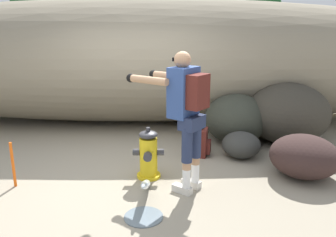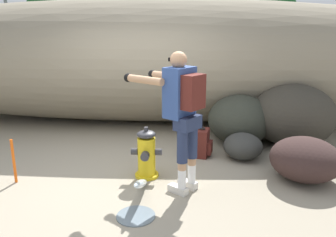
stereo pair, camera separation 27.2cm
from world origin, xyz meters
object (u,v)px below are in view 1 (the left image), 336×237
(boulder_mid, at_px, (287,113))
(survey_stake, at_px, (12,165))
(fire_hydrant, at_px, (148,155))
(spare_backpack, at_px, (200,142))
(boulder_large, at_px, (303,156))
(boulder_small, at_px, (235,119))
(utility_worker, at_px, (184,105))
(boulder_outlier, at_px, (240,145))

(boulder_mid, relative_size, survey_stake, 2.37)
(fire_hydrant, bearing_deg, boulder_mid, 31.36)
(spare_backpack, distance_m, boulder_large, 1.54)
(fire_hydrant, height_order, boulder_small, boulder_small)
(boulder_mid, relative_size, boulder_small, 1.25)
(utility_worker, bearing_deg, boulder_small, -82.25)
(utility_worker, bearing_deg, boulder_outlier, -94.49)
(utility_worker, xyz_separation_m, boulder_mid, (1.89, 1.78, -0.56))
(boulder_large, bearing_deg, fire_hydrant, -178.79)
(fire_hydrant, bearing_deg, survey_stake, -170.71)
(fire_hydrant, distance_m, boulder_large, 2.13)
(boulder_small, bearing_deg, spare_backpack, -136.40)
(boulder_small, bearing_deg, survey_stake, -151.35)
(spare_backpack, bearing_deg, boulder_mid, 34.35)
(boulder_large, bearing_deg, boulder_mid, 80.60)
(boulder_mid, distance_m, boulder_outlier, 1.22)
(spare_backpack, relative_size, survey_stake, 0.78)
(utility_worker, distance_m, survey_stake, 2.32)
(utility_worker, height_order, survey_stake, utility_worker)
(fire_hydrant, xyz_separation_m, boulder_large, (2.13, 0.05, -0.04))
(fire_hydrant, bearing_deg, spare_backpack, 45.83)
(boulder_large, xyz_separation_m, boulder_outlier, (-0.71, 0.69, -0.08))
(boulder_large, height_order, survey_stake, survey_stake)
(boulder_small, bearing_deg, boulder_large, -64.80)
(fire_hydrant, distance_m, spare_backpack, 1.14)
(utility_worker, relative_size, boulder_large, 1.84)
(utility_worker, distance_m, boulder_outlier, 1.69)
(boulder_small, height_order, survey_stake, boulder_small)
(fire_hydrant, bearing_deg, boulder_outlier, 27.56)
(boulder_small, distance_m, survey_stake, 3.62)
(fire_hydrant, relative_size, boulder_large, 0.76)
(boulder_small, xyz_separation_m, survey_stake, (-3.17, -1.73, -0.13))
(boulder_outlier, bearing_deg, spare_backpack, 173.29)
(boulder_mid, bearing_deg, boulder_small, 178.85)
(utility_worker, height_order, boulder_mid, utility_worker)
(spare_backpack, relative_size, boulder_mid, 0.33)
(spare_backpack, xyz_separation_m, survey_stake, (-2.50, -1.09, 0.08))
(boulder_large, xyz_separation_m, survey_stake, (-3.84, -0.32, 0.01))
(fire_hydrant, xyz_separation_m, spare_backpack, (0.79, 0.81, -0.11))
(boulder_mid, height_order, boulder_outlier, boulder_mid)
(spare_backpack, relative_size, boulder_small, 0.41)
(boulder_small, relative_size, boulder_outlier, 1.89)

